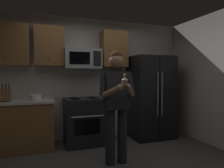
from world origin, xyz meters
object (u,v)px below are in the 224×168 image
at_px(oven_range, 84,121).
at_px(refrigerator, 151,97).
at_px(cupcake, 125,82).
at_px(knife_block, 6,95).
at_px(bowl_large_white, 35,97).
at_px(microwave, 82,59).
at_px(person, 117,100).

xyz_separation_m(oven_range, refrigerator, (1.50, -0.04, 0.44)).
bearing_deg(cupcake, knife_block, 140.40).
distance_m(refrigerator, bowl_large_white, 2.41).
xyz_separation_m(oven_range, knife_block, (-1.40, -0.03, 0.57)).
bearing_deg(cupcake, refrigerator, 48.93).
distance_m(microwave, bowl_large_white, 1.18).
bearing_deg(bowl_large_white, oven_range, -0.84).
height_order(knife_block, bowl_large_white, knife_block).
relative_size(knife_block, cupcake, 1.84).
height_order(person, cupcake, person).
bearing_deg(oven_range, knife_block, -178.80).
relative_size(microwave, bowl_large_white, 3.45).
relative_size(person, cupcake, 10.13).
bearing_deg(oven_range, microwave, 89.98).
bearing_deg(bowl_large_white, refrigerator, -1.25).
bearing_deg(refrigerator, knife_block, 179.80).
height_order(refrigerator, bowl_large_white, refrigerator).
height_order(microwave, refrigerator, microwave).
bearing_deg(microwave, cupcake, -79.36).
relative_size(oven_range, microwave, 1.26).
relative_size(knife_block, person, 0.18).
bearing_deg(cupcake, oven_range, 101.51).
xyz_separation_m(refrigerator, knife_block, (-2.90, 0.01, 0.13)).
height_order(microwave, person, microwave).
bearing_deg(cupcake, person, 90.00).
relative_size(oven_range, bowl_large_white, 4.35).
xyz_separation_m(microwave, bowl_large_white, (-0.91, -0.11, -0.75)).
distance_m(refrigerator, knife_block, 2.90).
distance_m(microwave, cupcake, 1.63).
xyz_separation_m(microwave, person, (0.29, -1.22, -0.72)).
height_order(refrigerator, cupcake, refrigerator).
bearing_deg(refrigerator, cupcake, -131.07).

